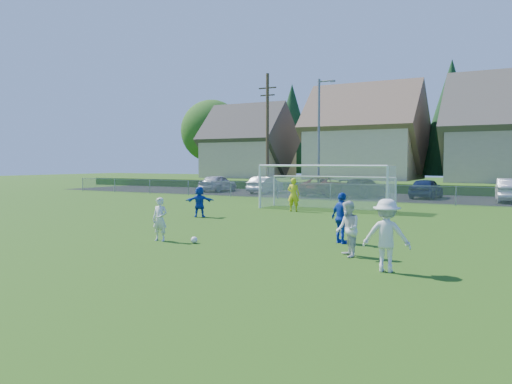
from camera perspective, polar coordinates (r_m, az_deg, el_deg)
ground at (r=14.46m, az=-15.75°, el=-7.22°), size 160.00×160.00×0.00m
asphalt_lot at (r=38.96m, az=14.11°, el=-0.54°), size 60.00×60.00×0.00m
grass_embankment at (r=46.21m, az=16.53°, el=0.52°), size 70.00×6.00×0.80m
soccer_ball at (r=16.42m, az=-7.08°, el=-5.46°), size 0.22×0.22×0.22m
player_white_a at (r=17.00m, az=-10.92°, el=-3.08°), size 0.58×0.43×1.46m
player_white_b at (r=14.15m, az=10.45°, el=-4.16°), size 0.92×0.96×1.57m
player_white_c at (r=12.43m, az=14.69°, el=-4.82°), size 1.22×0.80×1.76m
player_blue_a at (r=16.42m, az=9.79°, el=-2.95°), size 1.04×0.87×1.66m
player_blue_b at (r=24.14m, az=-6.48°, el=-1.11°), size 1.40×1.09×1.48m
goalkeeper at (r=26.77m, az=4.31°, el=-0.31°), size 0.71×0.52×1.80m
car_a at (r=44.97m, az=-4.38°, el=1.02°), size 1.89×4.45×1.50m
car_b at (r=42.57m, az=1.08°, el=0.83°), size 1.61×4.32×1.41m
car_c at (r=39.58m, az=7.88°, el=0.65°), size 2.51×5.36×1.48m
car_d at (r=38.14m, az=12.19°, el=0.45°), size 2.55×5.05×1.41m
car_e at (r=38.46m, az=18.88°, el=0.40°), size 2.01×4.36×1.45m
car_f at (r=37.03m, az=27.05°, el=0.18°), size 2.11×4.86×1.55m
soccer_goal at (r=27.99m, az=8.05°, el=1.33°), size 7.42×1.90×2.50m
chainlink_fence at (r=33.65m, az=11.69°, el=-0.06°), size 52.06×0.06×1.20m
streetlight at (r=38.92m, az=7.26°, el=6.65°), size 1.38×0.18×9.00m
utility_pole at (r=41.97m, az=1.32°, el=6.86°), size 1.60×0.26×10.00m
houses_row at (r=53.34m, az=20.53°, el=8.27°), size 53.90×11.45×13.27m
tree_row at (r=59.62m, az=20.54°, el=7.32°), size 65.98×12.36×13.80m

